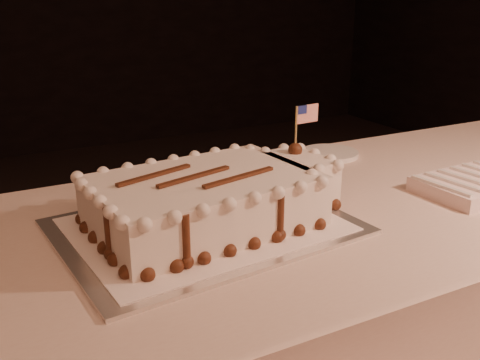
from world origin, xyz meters
name	(u,v)px	position (x,y,z in m)	size (l,w,h in m)	color
cake_board	(205,226)	(-0.11, 0.60, 0.75)	(0.56, 0.42, 0.01)	silver
doily	(205,224)	(-0.11, 0.60, 0.76)	(0.50, 0.38, 0.00)	white
sheet_cake	(217,197)	(-0.08, 0.60, 0.81)	(0.54, 0.34, 0.21)	white
napkin_stack	(472,185)	(0.54, 0.50, 0.77)	(0.25, 0.19, 0.04)	white
side_plate	(330,153)	(0.42, 0.90, 0.76)	(0.16, 0.16, 0.01)	white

